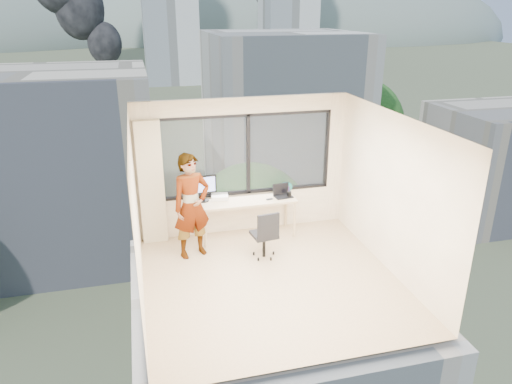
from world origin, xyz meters
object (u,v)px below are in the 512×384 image
object	(u,v)px
person	(192,206)
laptop	(283,192)
handbag	(285,187)
desk	(247,218)
game_console	(220,197)
chair	(264,233)
monitor	(203,188)

from	to	relation	value
person	laptop	xyz separation A→B (m)	(1.78, 0.45, -0.07)
handbag	person	bearing A→B (deg)	-174.75
handbag	laptop	bearing A→B (deg)	-130.49
desk	game_console	size ratio (longest dim) A/B	5.79
person	game_console	size ratio (longest dim) A/B	5.98
game_console	chair	bearing A→B (deg)	-52.02
monitor	laptop	distance (m)	1.51
chair	game_console	xyz separation A→B (m)	(-0.59, 1.03, 0.33)
laptop	handbag	world-z (taller)	same
desk	chair	distance (m)	0.87
monitor	game_console	world-z (taller)	monitor
monitor	handbag	xyz separation A→B (m)	(1.60, 0.04, -0.14)
desk	game_console	xyz separation A→B (m)	(-0.49, 0.17, 0.41)
person	monitor	world-z (taller)	person
monitor	game_console	bearing A→B (deg)	1.62
monitor	laptop	bearing A→B (deg)	-11.02
person	handbag	size ratio (longest dim) A/B	6.68
chair	laptop	world-z (taller)	laptop
game_console	handbag	world-z (taller)	handbag
handbag	desk	bearing A→B (deg)	178.78
game_console	laptop	size ratio (longest dim) A/B	0.89
person	monitor	size ratio (longest dim) A/B	3.73
desk	laptop	distance (m)	0.84
chair	handbag	distance (m)	1.33
desk	chair	size ratio (longest dim) A/B	1.98
handbag	monitor	bearing A→B (deg)	167.55
monitor	game_console	distance (m)	0.37
chair	person	bearing A→B (deg)	154.49
desk	monitor	bearing A→B (deg)	170.24
chair	game_console	world-z (taller)	chair
chair	person	world-z (taller)	person
desk	monitor	distance (m)	1.02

